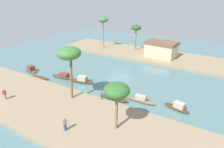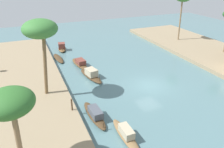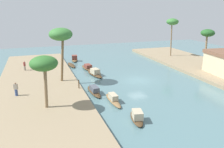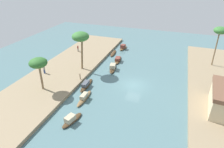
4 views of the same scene
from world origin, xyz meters
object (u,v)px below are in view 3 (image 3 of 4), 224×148
(sampan_foreground, at_px, (113,99))
(palm_tree_left_near, at_px, (61,35))
(sampan_with_tall_canopy, at_px, (95,73))
(sampan_downstream_large, at_px, (75,59))
(palm_tree_right_tall, at_px, (208,34))
(sampan_open_hull, at_px, (94,91))
(person_on_near_bank, at_px, (16,89))
(palm_tree_right_short, at_px, (172,23))
(mooring_post, at_px, (79,84))
(person_by_mooring, at_px, (25,66))
(sampan_with_red_awning, at_px, (87,68))
(sampan_upstream_small, at_px, (137,117))
(palm_tree_left_far, at_px, (44,64))
(sampan_near_left_bank, at_px, (71,65))

(sampan_foreground, height_order, palm_tree_left_near, palm_tree_left_near)
(sampan_with_tall_canopy, bearing_deg, sampan_downstream_large, 174.89)
(sampan_foreground, height_order, palm_tree_right_tall, palm_tree_right_tall)
(sampan_open_hull, xyz_separation_m, person_on_near_bank, (-0.92, -9.26, 0.94))
(palm_tree_left_near, height_order, palm_tree_right_short, palm_tree_right_short)
(mooring_post, height_order, palm_tree_left_near, palm_tree_left_near)
(person_by_mooring, bearing_deg, mooring_post, 12.58)
(sampan_with_red_awning, bearing_deg, palm_tree_right_short, 93.41)
(sampan_foreground, xyz_separation_m, mooring_post, (-4.62, -3.12, 0.74))
(sampan_upstream_small, xyz_separation_m, palm_tree_left_far, (-4.85, -8.11, 4.77))
(sampan_open_hull, xyz_separation_m, sampan_upstream_small, (8.55, 2.09, 0.04))
(person_on_near_bank, xyz_separation_m, palm_tree_left_near, (-4.19, 6.06, 5.71))
(sampan_upstream_small, relative_size, sampan_near_left_bank, 0.87)
(sampan_with_tall_canopy, height_order, sampan_foreground, sampan_with_tall_canopy)
(sampan_foreground, xyz_separation_m, sampan_near_left_bank, (-18.96, -1.82, -0.17))
(sampan_upstream_small, height_order, palm_tree_left_far, palm_tree_left_far)
(sampan_with_red_awning, bearing_deg, person_by_mooring, -102.31)
(mooring_post, xyz_separation_m, palm_tree_left_near, (-3.97, -1.48, 5.91))
(mooring_post, distance_m, palm_tree_right_short, 27.87)
(sampan_with_red_awning, xyz_separation_m, sampan_downstream_large, (-7.47, -1.01, 0.09))
(sampan_upstream_small, bearing_deg, sampan_with_tall_canopy, -166.73)
(sampan_with_red_awning, xyz_separation_m, palm_tree_left_near, (6.88, -5.10, 6.65))
(sampan_downstream_large, relative_size, palm_tree_left_near, 0.49)
(mooring_post, height_order, palm_tree_left_far, palm_tree_left_far)
(sampan_upstream_small, distance_m, sampan_near_left_bank, 24.16)
(palm_tree_right_tall, bearing_deg, palm_tree_left_far, -69.28)
(person_by_mooring, relative_size, palm_tree_left_near, 0.21)
(sampan_near_left_bank, relative_size, person_on_near_bank, 2.59)
(sampan_with_tall_canopy, xyz_separation_m, person_by_mooring, (-5.13, -10.76, 0.85))
(palm_tree_right_short, bearing_deg, palm_tree_left_far, -54.60)
(sampan_open_hull, distance_m, palm_tree_right_tall, 25.23)
(sampan_foreground, bearing_deg, palm_tree_right_tall, 115.86)
(sampan_with_red_awning, distance_m, palm_tree_left_near, 10.85)
(sampan_near_left_bank, height_order, palm_tree_left_near, palm_tree_left_near)
(sampan_with_red_awning, distance_m, sampan_near_left_bank, 4.20)
(sampan_with_tall_canopy, xyz_separation_m, palm_tree_right_short, (-7.84, 19.01, 7.19))
(sampan_downstream_large, height_order, palm_tree_right_short, palm_tree_right_short)
(mooring_post, bearing_deg, sampan_upstream_small, 21.51)
(sampan_foreground, relative_size, sampan_upstream_small, 1.23)
(sampan_upstream_small, distance_m, mooring_post, 10.43)
(sampan_open_hull, height_order, palm_tree_right_short, palm_tree_right_short)
(sampan_upstream_small, relative_size, palm_tree_right_tall, 0.58)
(person_by_mooring, height_order, palm_tree_left_far, palm_tree_left_far)
(sampan_near_left_bank, distance_m, person_on_near_bank, 17.07)
(palm_tree_right_tall, bearing_deg, sampan_upstream_small, -53.16)
(sampan_with_tall_canopy, bearing_deg, palm_tree_right_tall, 77.72)
(palm_tree_left_far, height_order, palm_tree_right_tall, palm_tree_right_tall)
(sampan_foreground, xyz_separation_m, sampan_with_red_awning, (-15.47, 0.50, 0.00))
(sampan_with_red_awning, xyz_separation_m, sampan_near_left_bank, (-3.49, -2.32, -0.17))
(person_on_near_bank, distance_m, palm_tree_left_far, 6.84)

